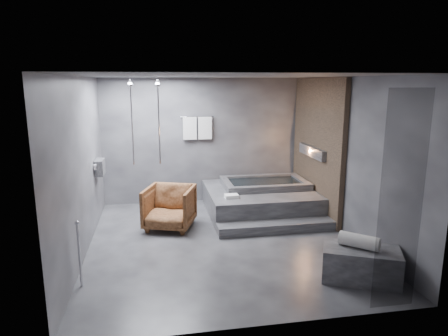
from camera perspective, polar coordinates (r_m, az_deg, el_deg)
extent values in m
plane|color=#2A2A2C|center=(7.05, -0.18, -10.40)|extent=(5.00, 5.00, 0.00)
cube|color=#464649|center=(6.50, -0.20, 13.01)|extent=(4.50, 5.00, 0.04)
cube|color=#333338|center=(9.07, -2.91, 3.91)|extent=(4.50, 0.04, 2.80)
cube|color=#333338|center=(4.27, 5.61, -5.72)|extent=(4.50, 0.04, 2.80)
cube|color=#333338|center=(6.64, -19.70, 0.11)|extent=(0.04, 5.00, 2.80)
cube|color=#333338|center=(7.35, 17.35, 1.40)|extent=(0.04, 5.00, 2.80)
cube|color=#84684D|center=(8.44, 13.13, 2.98)|extent=(0.10, 2.40, 2.78)
cube|color=#FF9938|center=(8.43, 12.60, 2.30)|extent=(0.14, 1.20, 0.20)
cube|color=slate|center=(8.04, -17.32, 0.11)|extent=(0.16, 0.42, 0.30)
imported|color=beige|center=(7.95, -17.32, -0.36)|extent=(0.08, 0.08, 0.21)
imported|color=beige|center=(8.15, -17.14, -0.25)|extent=(0.07, 0.07, 0.15)
cylinder|color=silver|center=(8.50, -9.31, 6.59)|extent=(0.04, 0.04, 1.80)
cylinder|color=silver|center=(8.51, -13.04, 6.45)|extent=(0.04, 0.04, 1.80)
cylinder|color=silver|center=(8.93, -3.86, 7.32)|extent=(0.75, 0.02, 0.02)
cube|color=white|center=(8.92, -4.92, 5.68)|extent=(0.30, 0.06, 0.50)
cube|color=white|center=(8.96, -2.74, 5.74)|extent=(0.30, 0.06, 0.50)
cylinder|color=silver|center=(5.77, -19.96, -11.62)|extent=(0.04, 0.04, 0.90)
cube|color=black|center=(5.02, 23.97, -4.60)|extent=(0.55, 0.01, 2.60)
cube|color=#2F2F31|center=(8.51, 5.12, -4.62)|extent=(2.20, 2.00, 0.50)
cube|color=#2F2F31|center=(7.49, 7.47, -8.35)|extent=(2.20, 0.36, 0.18)
cube|color=#363639|center=(6.01, 18.94, -12.86)|extent=(1.17, 0.94, 0.46)
imported|color=#3F200F|center=(7.59, -7.79, -5.60)|extent=(1.10, 1.12, 0.80)
cylinder|color=white|center=(5.90, 18.76, -9.86)|extent=(0.53, 0.51, 0.19)
cube|color=white|center=(7.76, 1.09, -4.05)|extent=(0.27, 0.20, 0.07)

